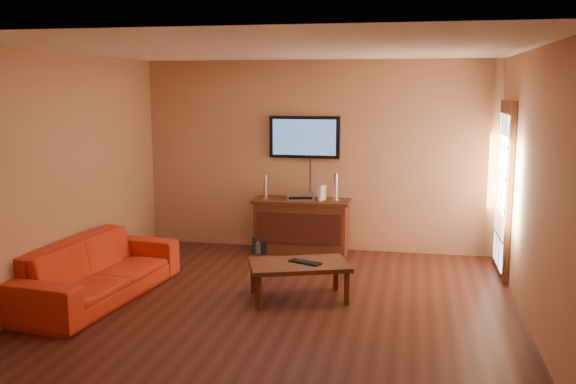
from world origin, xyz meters
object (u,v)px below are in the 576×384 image
(coffee_table, at_px, (299,267))
(av_receiver, at_px, (300,196))
(television, at_px, (304,137))
(sofa, at_px, (97,260))
(media_console, at_px, (302,226))
(speaker_left, at_px, (265,188))
(keyboard, at_px, (305,262))
(speaker_right, at_px, (336,188))
(bottle, at_px, (258,249))
(subwoofer, at_px, (262,244))
(game_console, at_px, (322,193))

(coffee_table, xyz_separation_m, av_receiver, (-0.35, 2.01, 0.44))
(television, xyz_separation_m, sofa, (-1.86, -2.65, -1.18))
(media_console, xyz_separation_m, av_receiver, (-0.02, -0.00, 0.42))
(coffee_table, height_order, av_receiver, av_receiver)
(speaker_left, xyz_separation_m, keyboard, (0.91, -1.98, -0.49))
(television, distance_m, speaker_right, 0.85)
(bottle, bearing_deg, speaker_right, 17.89)
(subwoofer, xyz_separation_m, keyboard, (0.95, -1.88, 0.30))
(speaker_left, bearing_deg, game_console, 0.20)
(speaker_left, bearing_deg, av_receiver, 2.25)
(speaker_left, distance_m, av_receiver, 0.51)
(subwoofer, relative_size, keyboard, 0.60)
(coffee_table, distance_m, game_console, 2.06)
(television, relative_size, av_receiver, 2.64)
(game_console, bearing_deg, speaker_left, -158.71)
(speaker_left, bearing_deg, speaker_right, 2.96)
(bottle, bearing_deg, coffee_table, -62.49)
(television, relative_size, bottle, 4.65)
(game_console, height_order, bottle, game_console)
(sofa, height_order, bottle, sofa)
(speaker_left, bearing_deg, media_console, 2.29)
(subwoofer, bearing_deg, television, 27.74)
(sofa, bearing_deg, speaker_right, -37.28)
(media_console, height_order, keyboard, media_console)
(television, bearing_deg, sofa, -125.12)
(television, height_order, sofa, television)
(av_receiver, bearing_deg, television, 71.89)
(bottle, relative_size, keyboard, 0.56)
(media_console, height_order, game_console, game_console)
(media_console, relative_size, coffee_table, 1.10)
(television, xyz_separation_m, av_receiver, (-0.02, -0.22, -0.82))
(television, xyz_separation_m, game_console, (0.29, -0.24, -0.75))
(av_receiver, xyz_separation_m, bottle, (-0.54, -0.30, -0.70))
(media_console, height_order, av_receiver, av_receiver)
(av_receiver, relative_size, game_console, 1.78)
(media_console, distance_m, keyboard, 2.04)
(television, distance_m, bottle, 1.70)
(coffee_table, bearing_deg, subwoofer, 115.05)
(media_console, bearing_deg, bottle, -151.57)
(television, distance_m, speaker_left, 0.91)
(sofa, distance_m, subwoofer, 2.67)
(media_console, xyz_separation_m, subwoofer, (-0.55, -0.13, -0.27))
(sofa, bearing_deg, media_console, -31.22)
(television, xyz_separation_m, speaker_right, (0.47, -0.19, -0.68))
(television, height_order, game_console, television)
(television, height_order, keyboard, television)
(speaker_right, height_order, bottle, speaker_right)
(av_receiver, bearing_deg, bottle, -163.29)
(coffee_table, bearing_deg, keyboard, 7.03)
(sofa, bearing_deg, bottle, -25.23)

